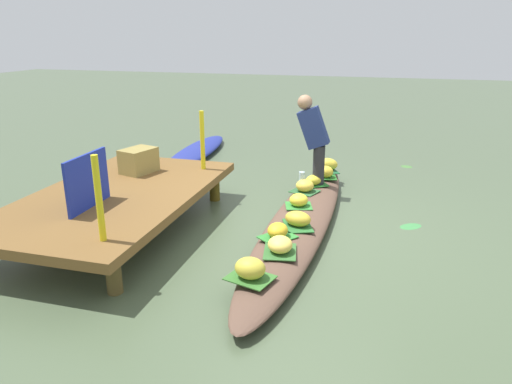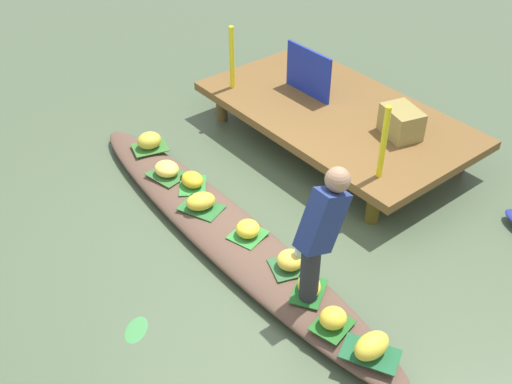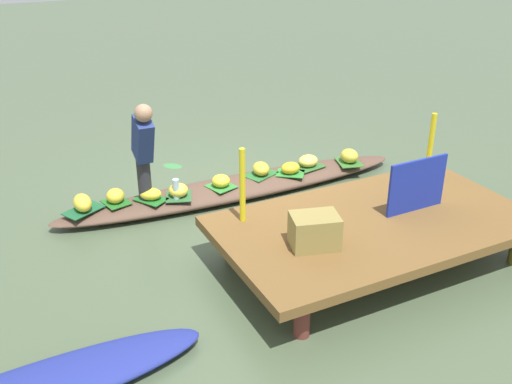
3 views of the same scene
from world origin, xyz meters
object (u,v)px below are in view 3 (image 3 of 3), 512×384
Objects in this scene: banana_bunch_8 at (115,196)px; produce_crate at (315,231)px; water_bottle at (176,189)px; banana_bunch_2 at (291,168)px; banana_bunch_5 at (349,156)px; market_banner at (417,185)px; vendor_person at (143,146)px; banana_bunch_6 at (261,169)px; banana_bunch_7 at (178,190)px; banana_bunch_1 at (82,203)px; banana_bunch_3 at (151,194)px; banana_bunch_0 at (221,181)px; banana_bunch_4 at (308,161)px; vendor_boat at (237,188)px.

banana_bunch_8 is 2.65m from produce_crate.
banana_bunch_2 is at bearing -178.37° from water_bottle.
market_banner reaches higher than banana_bunch_5.
vendor_person is at bearing -14.96° from water_bottle.
banana_bunch_6 is 0.24× the size of vendor_person.
market_banner is (-1.91, 1.95, 0.47)m from banana_bunch_7.
banana_bunch_1 is 2.65m from banana_bunch_2.
banana_bunch_7 is at bearing 167.65° from banana_bunch_3.
market_banner reaches higher than produce_crate.
banana_bunch_0 is 0.76× the size of banana_bunch_6.
banana_bunch_6 is (0.69, -0.04, 0.00)m from banana_bunch_4.
banana_bunch_1 is 1.11m from banana_bunch_7.
water_bottle is (0.04, 0.05, 0.04)m from banana_bunch_7.
banana_bunch_0 is 1.31m from banana_bunch_4.
vendor_boat is 16.97× the size of banana_bunch_4.
banana_bunch_8 is (1.28, -0.15, 0.01)m from banana_bunch_0.
banana_bunch_6 is at bearing 178.70° from banana_bunch_8.
vendor_boat is 0.85m from banana_bunch_7.
vendor_boat is 3.80× the size of vendor_person.
banana_bunch_3 is 1.51m from banana_bunch_6.
banana_bunch_8 is at bearing -1.86° from banana_bunch_4.
banana_bunch_0 is at bearing -56.45° from market_banner.
produce_crate is (1.28, 2.19, 0.35)m from banana_bunch_4.
banana_bunch_4 is (-0.33, -0.10, 0.00)m from banana_bunch_2.
market_banner is at bearing 100.78° from banana_bunch_2.
banana_bunch_5 reaches higher than banana_bunch_0.
market_banner is 1.33m from produce_crate.
market_banner reaches higher than banana_bunch_7.
banana_bunch_6 is 1.67m from vendor_person.
banana_bunch_7 is at bearing 174.80° from vendor_person.
produce_crate is at bearing 112.91° from banana_bunch_3.
banana_bunch_2 is 0.35m from banana_bunch_4.
banana_bunch_2 is 0.99× the size of water_bottle.
banana_bunch_0 is 0.83× the size of banana_bunch_5.
banana_bunch_2 reaches higher than vendor_boat.
banana_bunch_2 is (-2.64, 0.16, -0.02)m from banana_bunch_1.
banana_bunch_5 is 2.04m from market_banner.
banana_bunch_1 is 0.72× the size of produce_crate.
banana_bunch_7 is at bearing -74.23° from produce_crate.
banana_bunch_3 is 2.78m from banana_bunch_5.
banana_bunch_2 is 0.39m from banana_bunch_6.
vendor_boat is 20.63× the size of banana_bunch_0.
banana_bunch_2 is 0.91m from banana_bunch_5.
banana_bunch_4 is at bearing -179.39° from vendor_boat.
banana_bunch_3 is 0.63m from vendor_person.
water_bottle is at bearing 161.04° from banana_bunch_8.
produce_crate reaches higher than water_bottle.
banana_bunch_6 reaches higher than banana_bunch_0.
banana_bunch_5 is (-0.57, 0.13, 0.02)m from banana_bunch_4.
banana_bunch_5 is at bearing 177.70° from banana_bunch_3.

